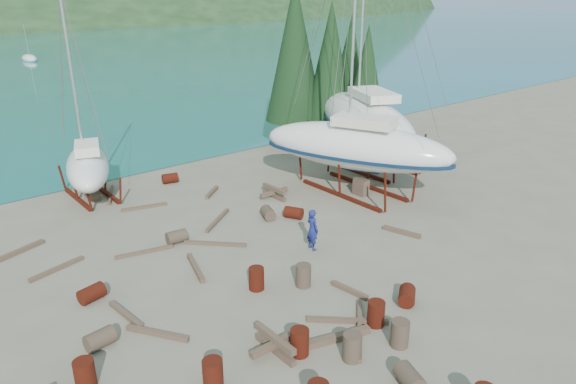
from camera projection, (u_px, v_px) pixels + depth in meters
ground at (312, 262)px, 21.13m from camera, size 600.00×600.00×0.00m
far_house_right at (1, 17)px, 174.09m from camera, size 6.60×5.60×5.60m
cypress_near_right at (330, 65)px, 35.10m from camera, size 3.60×3.60×10.00m
cypress_mid_right at (366, 79)px, 34.88m from camera, size 3.06×3.06×8.50m
cypress_back_left at (295, 51)px, 35.32m from camera, size 4.14×4.14×11.50m
cypress_far_right at (350, 68)px, 37.82m from camera, size 3.24×3.24×9.00m
moored_boat_mid at (29, 59)px, 84.27m from camera, size 2.00×5.00×6.05m
large_sailboat_near at (356, 146)px, 27.62m from camera, size 7.03×10.94×16.69m
large_sailboat_far at (365, 119)px, 31.75m from camera, size 8.10×12.25×18.81m
small_sailboat_shore at (88, 166)px, 27.17m from camera, size 4.29×7.16×10.93m
worker at (312, 229)px, 21.92m from camera, size 0.51×0.71×1.84m
drum_1 at (410, 378)px, 14.34m from camera, size 0.86×1.03×0.58m
drum_2 at (92, 293)px, 18.40m from camera, size 0.99×0.76×0.58m
drum_3 at (376, 313)px, 16.99m from camera, size 0.58×0.58×0.88m
drum_4 at (170, 178)px, 29.89m from camera, size 1.00×0.79×0.58m
drum_5 at (352, 347)px, 15.37m from camera, size 0.58×0.58×0.88m
drum_6 at (294, 213)px, 25.18m from camera, size 0.92×1.05×0.58m
drum_8 at (85, 374)px, 14.28m from camera, size 0.58×0.58×0.88m
drum_9 at (177, 237)px, 22.69m from camera, size 0.94×0.67×0.58m
drum_10 at (300, 342)px, 15.59m from camera, size 0.58×0.58×0.88m
drum_11 at (268, 213)px, 25.13m from camera, size 0.85×1.03×0.58m
drum_12 at (407, 296)px, 18.26m from camera, size 1.05×0.98×0.58m
drum_13 at (213, 374)px, 14.30m from camera, size 0.58×0.58×0.88m
drum_14 at (256, 278)px, 19.07m from camera, size 0.58×0.58×0.88m
drum_15 at (100, 339)px, 15.97m from camera, size 0.94×0.68×0.58m
drum_16 at (303, 275)px, 19.27m from camera, size 0.58×0.58×0.88m
drum_17 at (400, 334)px, 15.98m from camera, size 0.58×0.58×0.88m
timber_0 at (111, 195)px, 27.99m from camera, size 1.34×2.63×0.14m
timber_1 at (402, 232)px, 23.60m from camera, size 0.65×1.80×0.19m
timber_2 at (21, 250)px, 21.91m from camera, size 2.01×0.87×0.19m
timber_3 at (360, 329)px, 16.79m from camera, size 2.49×2.31×0.15m
timber_4 at (126, 314)px, 17.54m from camera, size 0.38×2.05×0.17m
timber_5 at (347, 321)px, 17.22m from camera, size 2.09×2.02×0.16m
timber_6 at (212, 192)px, 28.31m from camera, size 1.44×1.20×0.19m
timber_7 at (350, 290)px, 18.97m from camera, size 0.37×1.60×0.17m
timber_8 at (196, 268)px, 20.53m from camera, size 0.83×2.25×0.19m
timber_9 at (144, 207)px, 26.41m from camera, size 2.26×0.77×0.15m
timber_10 at (218, 220)px, 24.85m from camera, size 2.27×1.66×0.16m
timber_11 at (215, 244)px, 22.52m from camera, size 2.03×2.10×0.15m
timber_12 at (157, 333)px, 16.57m from camera, size 1.36×1.97×0.17m
timber_15 at (144, 252)px, 21.82m from camera, size 2.41×0.71×0.15m
timber_16 at (332, 339)px, 16.26m from camera, size 2.60×1.01×0.23m
timber_17 at (57, 269)px, 20.46m from camera, size 2.28×0.74×0.16m
timber_pile_fore at (275, 344)px, 15.73m from camera, size 1.80×1.80×0.60m
timber_pile_aft at (274, 192)px, 27.75m from camera, size 1.80×1.80×0.60m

